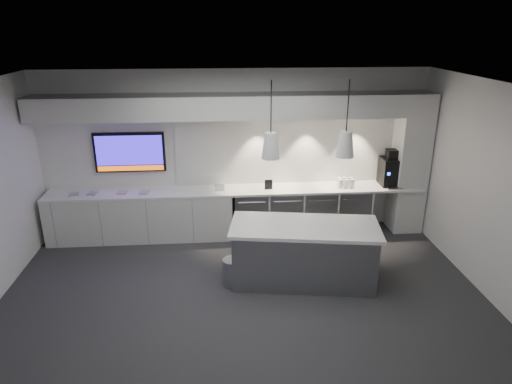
{
  "coord_description": "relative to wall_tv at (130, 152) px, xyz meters",
  "views": [
    {
      "loc": [
        -0.28,
        -5.61,
        3.73
      ],
      "look_at": [
        0.26,
        1.1,
        1.23
      ],
      "focal_mm": 32.0,
      "sensor_mm": 36.0,
      "label": 1
    }
  ],
  "objects": [
    {
      "name": "soffit",
      "position": [
        1.9,
        -0.25,
        0.84
      ],
      "size": [
        6.9,
        0.6,
        0.4
      ],
      "primitive_type": "cube",
      "color": "silver",
      "rests_on": "wall_back"
    },
    {
      "name": "island",
      "position": [
        2.83,
        -2.0,
        -1.09
      ],
      "size": [
        2.31,
        1.27,
        0.93
      ],
      "rotation": [
        0.0,
        0.0,
        -0.16
      ],
      "color": "gray",
      "rests_on": "floor"
    },
    {
      "name": "coffee_machine",
      "position": [
        4.75,
        -0.25,
        -0.38
      ],
      "size": [
        0.37,
        0.54,
        0.67
      ],
      "rotation": [
        0.0,
        0.0,
        -0.01
      ],
      "color": "black",
      "rests_on": "back_counter"
    },
    {
      "name": "tray_d",
      "position": [
        0.26,
        -0.35,
        -0.65
      ],
      "size": [
        0.18,
        0.18,
        0.02
      ],
      "primitive_type": "cube",
      "rotation": [
        0.0,
        0.0,
        -0.11
      ],
      "color": "#A7A7A7",
      "rests_on": "back_counter"
    },
    {
      "name": "fridge_unit_a",
      "position": [
        2.15,
        -0.27,
        -1.13
      ],
      "size": [
        0.6,
        0.61,
        0.85
      ],
      "primitive_type": "cube",
      "color": "gray",
      "rests_on": "floor"
    },
    {
      "name": "fridge_unit_d",
      "position": [
        4.04,
        -0.27,
        -1.13
      ],
      "size": [
        0.6,
        0.61,
        0.85
      ],
      "primitive_type": "cube",
      "color": "gray",
      "rests_on": "floor"
    },
    {
      "name": "tray_c",
      "position": [
        -0.13,
        -0.32,
        -0.65
      ],
      "size": [
        0.17,
        0.17,
        0.02
      ],
      "primitive_type": "cube",
      "rotation": [
        0.0,
        0.0,
        -0.07
      ],
      "color": "#A7A7A7",
      "rests_on": "back_counter"
    },
    {
      "name": "column",
      "position": [
        5.1,
        -0.25,
        -0.26
      ],
      "size": [
        0.55,
        0.55,
        2.6
      ],
      "primitive_type": "cube",
      "color": "silver",
      "rests_on": "floor"
    },
    {
      "name": "sign_black",
      "position": [
        2.47,
        -0.33,
        -0.57
      ],
      "size": [
        0.14,
        0.03,
        0.18
      ],
      "primitive_type": "cube",
      "rotation": [
        0.0,
        0.0,
        0.06
      ],
      "color": "black",
      "rests_on": "back_counter"
    },
    {
      "name": "wall_right",
      "position": [
        5.4,
        -2.45,
        -0.06
      ],
      "size": [
        0.0,
        7.0,
        7.0
      ],
      "primitive_type": "plane",
      "rotation": [
        1.57,
        0.0,
        -1.57
      ],
      "color": "white",
      "rests_on": "floor"
    },
    {
      "name": "fridge_unit_c",
      "position": [
        3.41,
        -0.27,
        -1.13
      ],
      "size": [
        0.6,
        0.61,
        0.85
      ],
      "primitive_type": "cube",
      "color": "gray",
      "rests_on": "floor"
    },
    {
      "name": "bin",
      "position": [
        1.75,
        -2.02,
        -1.35
      ],
      "size": [
        0.39,
        0.39,
        0.41
      ],
      "primitive_type": "cylinder",
      "rotation": [
        0.0,
        0.0,
        0.4
      ],
      "color": "gray",
      "rests_on": "floor"
    },
    {
      "name": "tray_b",
      "position": [
        -0.64,
        -0.33,
        -0.65
      ],
      "size": [
        0.19,
        0.19,
        0.02
      ],
      "primitive_type": "cube",
      "rotation": [
        0.0,
        0.0,
        -0.23
      ],
      "color": "#A7A7A7",
      "rests_on": "back_counter"
    },
    {
      "name": "ceiling",
      "position": [
        1.9,
        -2.45,
        1.44
      ],
      "size": [
        7.0,
        7.0,
        0.0
      ],
      "primitive_type": "plane",
      "rotation": [
        3.14,
        0.0,
        0.0
      ],
      "color": "black",
      "rests_on": "wall_back"
    },
    {
      "name": "back_counter",
      "position": [
        1.9,
        -0.27,
        -0.68
      ],
      "size": [
        6.8,
        0.65,
        0.04
      ],
      "primitive_type": "cube",
      "color": "white",
      "rests_on": "left_base_cabinets"
    },
    {
      "name": "fridge_unit_b",
      "position": [
        2.78,
        -0.27,
        -1.13
      ],
      "size": [
        0.6,
        0.61,
        0.85
      ],
      "primitive_type": "cube",
      "color": "gray",
      "rests_on": "floor"
    },
    {
      "name": "backsplash",
      "position": [
        3.1,
        0.03,
        -0.01
      ],
      "size": [
        4.6,
        0.03,
        1.3
      ],
      "primitive_type": "cube",
      "color": "silver",
      "rests_on": "wall_back"
    },
    {
      "name": "wall_back",
      "position": [
        1.9,
        0.05,
        -0.06
      ],
      "size": [
        7.0,
        0.0,
        7.0
      ],
      "primitive_type": "plane",
      "rotation": [
        1.57,
        0.0,
        0.0
      ],
      "color": "white",
      "rests_on": "floor"
    },
    {
      "name": "pendant_right",
      "position": [
        3.36,
        -2.0,
        0.59
      ],
      "size": [
        0.25,
        0.25,
        1.06
      ],
      "color": "silver",
      "rests_on": "ceiling"
    },
    {
      "name": "sign_white",
      "position": [
        1.59,
        -0.34,
        -0.59
      ],
      "size": [
        0.18,
        0.03,
        0.14
      ],
      "primitive_type": "cube",
      "rotation": [
        0.0,
        0.0,
        -0.04
      ],
      "color": "white",
      "rests_on": "back_counter"
    },
    {
      "name": "tray_a",
      "position": [
        -0.96,
        -0.35,
        -0.65
      ],
      "size": [
        0.19,
        0.19,
        0.02
      ],
      "primitive_type": "cube",
      "rotation": [
        0.0,
        0.0,
        0.22
      ],
      "color": "#A7A7A7",
      "rests_on": "back_counter"
    },
    {
      "name": "pendant_left",
      "position": [
        2.31,
        -2.0,
        0.59
      ],
      "size": [
        0.25,
        0.25,
        1.06
      ],
      "color": "silver",
      "rests_on": "ceiling"
    },
    {
      "name": "cup_cluster",
      "position": [
        3.89,
        -0.32,
        -0.58
      ],
      "size": [
        0.3,
        0.19,
        0.16
      ],
      "primitive_type": null,
      "color": "white",
      "rests_on": "back_counter"
    },
    {
      "name": "left_base_cabinets",
      "position": [
        0.15,
        -0.27,
        -1.13
      ],
      "size": [
        3.3,
        0.63,
        0.86
      ],
      "primitive_type": "cube",
      "color": "silver",
      "rests_on": "floor"
    },
    {
      "name": "wall_tv",
      "position": [
        0.0,
        0.0,
        0.0
      ],
      "size": [
        1.25,
        0.07,
        0.72
      ],
      "color": "black",
      "rests_on": "wall_back"
    },
    {
      "name": "wall_front",
      "position": [
        1.9,
        -4.95,
        -0.06
      ],
      "size": [
        7.0,
        0.0,
        7.0
      ],
      "primitive_type": "plane",
      "rotation": [
        -1.57,
        0.0,
        0.0
      ],
      "color": "white",
      "rests_on": "floor"
    },
    {
      "name": "floor",
      "position": [
        1.9,
        -2.45,
        -1.56
      ],
      "size": [
        7.0,
        7.0,
        0.0
      ],
      "primitive_type": "plane",
      "color": "#313133",
      "rests_on": "ground"
    }
  ]
}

